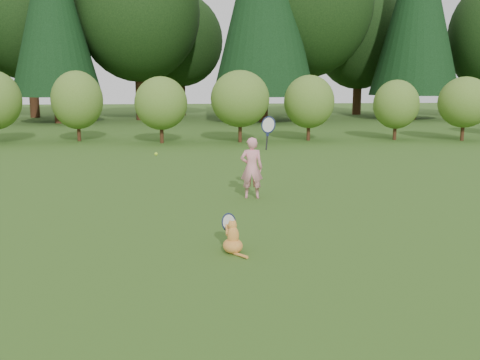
{
  "coord_description": "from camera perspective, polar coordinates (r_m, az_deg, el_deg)",
  "views": [
    {
      "loc": [
        -0.72,
        -7.77,
        2.28
      ],
      "look_at": [
        0.2,
        0.8,
        0.7
      ],
      "focal_mm": 40.0,
      "sensor_mm": 36.0,
      "label": 1
    }
  ],
  "objects": [
    {
      "name": "shrub_row",
      "position": [
        20.81,
        -4.19,
        7.94
      ],
      "size": [
        28.0,
        3.0,
        2.8
      ],
      "primitive_type": null,
      "color": "#506F22",
      "rests_on": "ground"
    },
    {
      "name": "tennis_ball",
      "position": [
        9.67,
        -8.94,
        2.76
      ],
      "size": [
        0.06,
        0.06,
        0.06
      ],
      "color": "#94CD18",
      "rests_on": "ground"
    },
    {
      "name": "child",
      "position": [
        10.58,
        1.3,
        1.46
      ],
      "size": [
        0.72,
        0.48,
        1.82
      ],
      "rotation": [
        0.0,
        0.0,
        3.0
      ],
      "color": "pink",
      "rests_on": "ground"
    },
    {
      "name": "ground",
      "position": [
        8.13,
        -0.8,
        -5.9
      ],
      "size": [
        100.0,
        100.0,
        0.0
      ],
      "primitive_type": "plane",
      "color": "#2C4F16",
      "rests_on": "ground"
    },
    {
      "name": "cat",
      "position": [
        7.28,
        -0.8,
        -5.94
      ],
      "size": [
        0.37,
        0.64,
        0.62
      ],
      "rotation": [
        0.0,
        0.0,
        0.17
      ],
      "color": "#C46525",
      "rests_on": "ground"
    }
  ]
}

